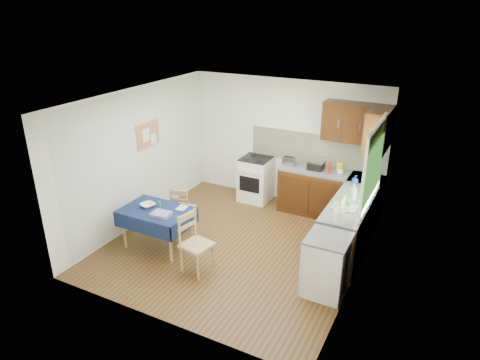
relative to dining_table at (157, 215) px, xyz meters
The scene contains 33 objects.
floor 1.44m from the dining_table, 28.59° to the left, with size 4.20×4.20×0.00m, color #462F12.
ceiling 2.33m from the dining_table, 28.59° to the left, with size 4.00×4.20×0.02m, color white.
wall_back 3.04m from the dining_table, 67.01° to the left, with size 4.00×0.02×2.50m, color white.
wall_front 1.99m from the dining_table, 51.71° to the right, with size 4.00×0.02×2.50m, color white.
wall_left 1.25m from the dining_table, 143.08° to the left, with size 0.02×4.20×2.50m, color silver.
wall_right 3.29m from the dining_table, 11.31° to the left, with size 0.02×4.20×2.50m, color white.
base_cabinets 3.15m from the dining_table, 36.89° to the left, with size 1.90×2.30×0.86m.
worktop_back 3.30m from the dining_table, 47.75° to the left, with size 1.90×0.60×0.04m, color #5E5E62.
worktop_right 3.15m from the dining_table, 24.15° to the left, with size 0.60×1.70×0.04m, color #5E5E62.
worktop_corner 3.77m from the dining_table, 40.38° to the left, with size 0.60×0.60×0.04m, color #5E5E62.
splashback 3.32m from the dining_table, 56.34° to the left, with size 2.70×0.02×0.60m, color white.
upper_cabinets 3.84m from the dining_table, 42.18° to the left, with size 1.20×0.85×0.70m.
stove 2.52m from the dining_table, 74.83° to the left, with size 0.60×0.61×0.92m.
window 3.57m from the dining_table, 23.05° to the left, with size 0.04×1.48×1.26m.
fridge 2.86m from the dining_table, ahead, with size 0.58×0.60×0.89m.
corkboard 1.60m from the dining_table, 131.05° to the left, with size 0.04×0.62×0.47m.
dining_table is the anchor object (origin of this frame).
chair_far 0.68m from the dining_table, 86.09° to the left, with size 0.43×0.43×0.84m.
chair_near 0.97m from the dining_table, 17.60° to the right, with size 0.49×0.49×0.94m.
toaster 2.80m from the dining_table, 60.13° to the left, with size 0.24×0.14×0.18m.
sandwich_press 3.11m from the dining_table, 51.80° to the left, with size 0.29×0.25×0.17m.
sauce_bottle 3.24m from the dining_table, 46.86° to the left, with size 0.05×0.05×0.22m, color #AD1C0D.
yellow_packet 3.50m from the dining_table, 48.18° to the left, with size 0.11×0.07×0.15m, color gold.
dish_rack 3.02m from the dining_table, 20.20° to the left, with size 0.38×0.29×0.18m.
kettle 2.95m from the dining_table, 10.65° to the left, with size 0.15×0.15×0.25m.
cup 3.40m from the dining_table, 44.91° to the left, with size 0.11×0.11×0.09m, color white.
soap_bottle_a 3.21m from the dining_table, 25.62° to the left, with size 0.10×0.11×0.27m, color white.
soap_bottle_b 3.42m from the dining_table, 35.74° to the left, with size 0.08×0.09×0.19m, color #1D41AA.
soap_bottle_c 3.07m from the dining_table, 22.19° to the left, with size 0.14×0.14×0.18m, color #278F28.
plate_bowl 0.23m from the dining_table, behind, with size 0.23×0.23×0.06m, color beige.
book 0.37m from the dining_table, 38.62° to the left, with size 0.15×0.21×0.02m, color white.
spice_jar 0.19m from the dining_table, 95.04° to the left, with size 0.05×0.05×0.09m, color #268C32.
tea_towel 0.28m from the dining_table, 33.05° to the right, with size 0.30×0.23×0.05m, color navy.
Camera 1 is at (2.94, -5.57, 3.83)m, focal length 32.00 mm.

